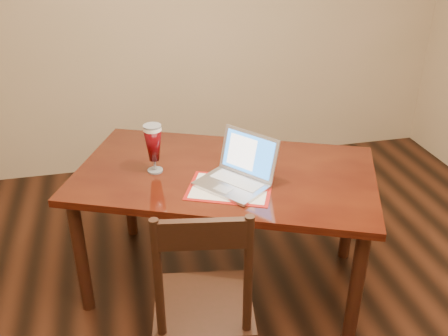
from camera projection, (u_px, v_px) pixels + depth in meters
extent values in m
cube|color=tan|center=(194.00, 14.00, 4.12)|extent=(4.50, 0.01, 2.70)
cube|color=#441609|center=(225.00, 175.00, 2.87)|extent=(1.94, 1.55, 0.04)
cylinder|color=black|center=(81.00, 257.00, 2.84)|extent=(0.07, 0.07, 0.75)
cylinder|color=black|center=(356.00, 290.00, 2.60)|extent=(0.07, 0.07, 0.75)
cylinder|color=black|center=(128.00, 189.00, 3.52)|extent=(0.07, 0.07, 0.75)
cylinder|color=black|center=(350.00, 209.00, 3.28)|extent=(0.07, 0.07, 0.75)
cube|color=#9D130E|center=(230.00, 189.00, 2.69)|extent=(0.54, 0.47, 0.00)
cube|color=silver|center=(230.00, 188.00, 2.69)|extent=(0.48, 0.41, 0.00)
cube|color=#BBBBC0|center=(231.00, 185.00, 2.70)|extent=(0.42, 0.44, 0.02)
cube|color=silver|center=(237.00, 180.00, 2.73)|extent=(0.27, 0.30, 0.00)
cube|color=silver|center=(223.00, 189.00, 2.64)|extent=(0.11, 0.11, 0.00)
cube|color=#BBBBC0|center=(249.00, 154.00, 2.75)|extent=(0.28, 0.33, 0.24)
cube|color=blue|center=(248.00, 154.00, 2.74)|extent=(0.24, 0.28, 0.20)
cube|color=white|center=(242.00, 152.00, 2.76)|extent=(0.15, 0.17, 0.17)
cylinder|color=silver|center=(155.00, 170.00, 2.86)|extent=(0.09, 0.09, 0.01)
cylinder|color=silver|center=(155.00, 165.00, 2.85)|extent=(0.02, 0.02, 0.06)
cylinder|color=white|center=(152.00, 129.00, 2.74)|extent=(0.10, 0.10, 0.02)
cylinder|color=silver|center=(152.00, 126.00, 2.74)|extent=(0.10, 0.10, 0.01)
cylinder|color=white|center=(230.00, 144.00, 3.15)|extent=(0.06, 0.06, 0.04)
cylinder|color=white|center=(245.00, 141.00, 3.19)|extent=(0.06, 0.06, 0.04)
cube|color=black|center=(204.00, 306.00, 2.36)|extent=(0.53, 0.51, 0.04)
cylinder|color=black|center=(168.00, 319.00, 2.62)|extent=(0.04, 0.04, 0.45)
cylinder|color=black|center=(239.00, 316.00, 2.64)|extent=(0.04, 0.04, 0.45)
cylinder|color=black|center=(158.00, 280.00, 2.05)|extent=(0.04, 0.04, 0.59)
cylinder|color=black|center=(248.00, 276.00, 2.07)|extent=(0.04, 0.04, 0.59)
cube|color=black|center=(202.00, 234.00, 1.96)|extent=(0.37, 0.09, 0.13)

